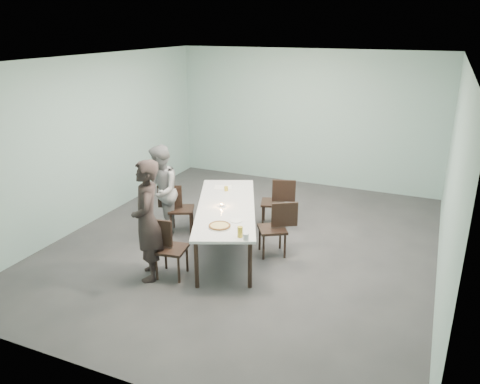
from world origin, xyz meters
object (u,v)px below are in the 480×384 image
at_px(table, 226,209).
at_px(side_plate, 236,221).
at_px(water_tumbler, 246,237).
at_px(chair_near_left, 166,244).
at_px(beer_glass, 240,232).
at_px(chair_far_left, 177,205).
at_px(tealight, 222,205).
at_px(diner_near, 147,221).
at_px(amber_tumbler, 226,189).
at_px(chair_near_right, 277,225).
at_px(diner_far, 160,191).
at_px(pizza, 220,226).
at_px(chair_far_right, 277,199).

distance_m(table, side_plate, 0.63).
height_order(table, water_tumbler, water_tumbler).
bearing_deg(chair_near_left, beer_glass, -0.74).
bearing_deg(chair_far_left, tealight, -39.99).
bearing_deg(diner_near, amber_tumbler, 138.89).
xyz_separation_m(beer_glass, tealight, (-0.71, 0.92, -0.05)).
distance_m(chair_near_right, diner_far, 2.12).
relative_size(chair_near_left, amber_tumbler, 10.88).
xyz_separation_m(chair_near_left, pizza, (0.70, 0.35, 0.27)).
bearing_deg(diner_near, side_plate, 95.67).
height_order(chair_far_right, amber_tumbler, chair_far_right).
bearing_deg(table, water_tumbler, -53.07).
bearing_deg(table, chair_far_left, 167.15).
relative_size(table, chair_near_left, 3.16).
relative_size(chair_far_right, beer_glass, 5.80).
bearing_deg(side_plate, chair_near_left, -142.40).
relative_size(water_tumbler, amber_tumbler, 1.12).
height_order(diner_near, beer_glass, diner_near).
xyz_separation_m(chair_far_left, chair_far_right, (1.52, 0.99, 0.00)).
relative_size(chair_near_left, water_tumbler, 9.67).
distance_m(chair_far_right, water_tumbler, 2.30).
bearing_deg(chair_near_right, amber_tumbler, -55.12).
bearing_deg(diner_near, chair_far_left, 164.90).
xyz_separation_m(chair_near_right, amber_tumbler, (-1.12, 0.50, 0.29)).
bearing_deg(chair_far_right, chair_far_left, 16.69).
bearing_deg(chair_near_left, chair_near_right, 36.43).
bearing_deg(chair_far_left, diner_near, -97.79).
xyz_separation_m(chair_near_left, chair_near_right, (1.26, 1.28, 0.00)).
height_order(pizza, side_plate, pizza).
bearing_deg(amber_tumbler, beer_glass, -59.43).
bearing_deg(chair_far_right, amber_tumbler, 21.49).
xyz_separation_m(chair_near_left, side_plate, (0.83, 0.64, 0.25)).
relative_size(chair_far_left, tealight, 15.54).
height_order(chair_near_right, diner_far, diner_far).
relative_size(chair_far_left, chair_near_right, 1.00).
xyz_separation_m(side_plate, amber_tumbler, (-0.69, 1.15, 0.04)).
xyz_separation_m(chair_far_left, water_tumbler, (1.84, -1.26, 0.29)).
bearing_deg(beer_glass, chair_far_left, 144.87).
bearing_deg(diner_near, diner_far, 174.40).
distance_m(diner_far, water_tumbler, 2.32).
xyz_separation_m(table, diner_near, (-0.64, -1.26, 0.19)).
relative_size(pizza, tealight, 6.07).
height_order(table, diner_near, diner_near).
distance_m(diner_near, water_tumbler, 1.43).
distance_m(chair_near_left, side_plate, 1.08).
relative_size(table, water_tumbler, 30.51).
distance_m(side_plate, amber_tumbler, 1.34).
xyz_separation_m(pizza, tealight, (-0.31, 0.73, 0.00)).
distance_m(table, chair_near_right, 0.86).
bearing_deg(diner_near, chair_far_right, 125.39).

